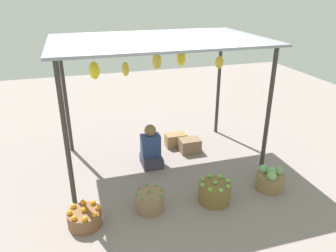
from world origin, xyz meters
The scene contains 9 objects.
ground_plane centered at (0.00, 0.00, 0.00)m, with size 14.00×14.00×0.00m, color gray.
market_stall_structure centered at (0.00, 0.01, 2.07)m, with size 3.43×2.19×2.25m.
vendor_person centered at (-0.18, -0.05, 0.30)m, with size 0.36×0.44×0.78m.
basket_oranges centered at (-1.45, -1.40, 0.12)m, with size 0.47×0.47×0.29m.
basket_green_chilies centered at (-0.51, -1.32, 0.15)m, with size 0.41×0.41×0.32m.
basket_green_apples centered at (0.48, -1.41, 0.16)m, with size 0.49×0.49×0.36m.
basket_cabbages centered at (1.47, -1.36, 0.17)m, with size 0.44×0.44×0.40m.
wooden_crate_near_vendor centered at (0.49, 0.54, 0.13)m, with size 0.42×0.24×0.26m, color #9A7549.
wooden_crate_stacked_rear centered at (0.68, 0.22, 0.13)m, with size 0.40×0.29×0.27m, color #84664A.
Camera 1 is at (-1.37, -5.13, 3.03)m, focal length 34.57 mm.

